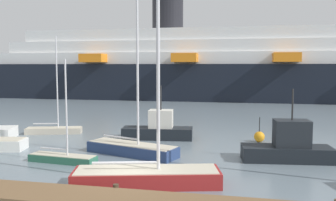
# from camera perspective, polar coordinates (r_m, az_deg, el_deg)

# --- Properties ---
(ground_plane) EXTENTS (600.00, 600.00, 0.00)m
(ground_plane) POSITION_cam_1_polar(r_m,az_deg,el_deg) (17.87, -5.82, -12.81)
(ground_plane) COLOR slate
(sailboat_2) EXTENTS (6.24, 3.46, 11.68)m
(sailboat_2) POSITION_cam_1_polar(r_m,az_deg,el_deg) (23.48, -5.57, -7.02)
(sailboat_2) COLOR navy
(sailboat_2) RESTS_ON ground_plane
(sailboat_4) EXTENTS (7.08, 3.51, 12.91)m
(sailboat_4) POSITION_cam_1_polar(r_m,az_deg,el_deg) (17.57, -3.27, -11.09)
(sailboat_4) COLOR maroon
(sailboat_4) RESTS_ON ground_plane
(sailboat_5) EXTENTS (4.60, 2.35, 7.95)m
(sailboat_5) POSITION_cam_1_polar(r_m,az_deg,el_deg) (31.95, -17.18, -4.20)
(sailboat_5) COLOR #BCB29E
(sailboat_5) RESTS_ON ground_plane
(sailboat_6) EXTENTS (4.13, 1.40, 5.95)m
(sailboat_6) POSITION_cam_1_polar(r_m,az_deg,el_deg) (22.45, -15.93, -8.38)
(sailboat_6) COLOR #2D6B51
(sailboat_6) RESTS_ON ground_plane
(fishing_boat_1) EXTENTS (5.34, 2.38, 4.23)m
(fishing_boat_1) POSITION_cam_1_polar(r_m,az_deg,el_deg) (22.92, 18.06, -6.76)
(fishing_boat_1) COLOR black
(fishing_boat_1) RESTS_ON ground_plane
(fishing_boat_3) EXTENTS (5.47, 2.30, 4.08)m
(fishing_boat_3) POSITION_cam_1_polar(r_m,az_deg,el_deg) (28.31, -1.48, -4.41)
(fishing_boat_3) COLOR black
(fishing_boat_3) RESTS_ON ground_plane
(channel_buoy_0) EXTENTS (0.78, 0.78, 1.82)m
(channel_buoy_0) POSITION_cam_1_polar(r_m,az_deg,el_deg) (28.00, 13.90, -5.43)
(channel_buoy_0) COLOR orange
(channel_buoy_0) RESTS_ON ground_plane
(cruise_ship) EXTENTS (106.46, 17.32, 16.91)m
(cruise_ship) POSITION_cam_1_polar(r_m,az_deg,el_deg) (64.13, 16.86, 4.95)
(cruise_ship) COLOR black
(cruise_ship) RESTS_ON ground_plane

